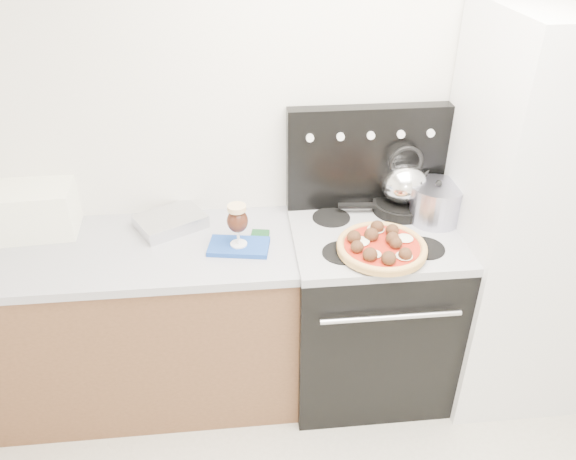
{
  "coord_description": "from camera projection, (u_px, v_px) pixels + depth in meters",
  "views": [
    {
      "loc": [
        -0.54,
        -0.94,
        2.29
      ],
      "look_at": [
        -0.34,
        1.05,
        1.04
      ],
      "focal_mm": 35.0,
      "sensor_mm": 36.0,
      "label": 1
    }
  ],
  "objects": [
    {
      "name": "stock_pot",
      "position": [
        436.0,
        204.0,
        2.61
      ],
      "size": [
        0.24,
        0.24,
        0.17
      ],
      "primitive_type": "cylinder",
      "rotation": [
        0.0,
        0.0,
        -0.03
      ],
      "color": "#ACABC2",
      "rests_on": "cooktop"
    },
    {
      "name": "base_cabinet",
      "position": [
        145.0,
        327.0,
        2.75
      ],
      "size": [
        1.45,
        0.6,
        0.86
      ],
      "primitive_type": "cube",
      "color": "brown",
      "rests_on": "ground"
    },
    {
      "name": "stove_body",
      "position": [
        368.0,
        313.0,
        2.81
      ],
      "size": [
        0.76,
        0.65,
        0.88
      ],
      "primitive_type": "cube",
      "color": "black",
      "rests_on": "ground"
    },
    {
      "name": "cooktop",
      "position": [
        375.0,
        236.0,
        2.57
      ],
      "size": [
        0.76,
        0.65,
        0.04
      ],
      "primitive_type": "cube",
      "color": "#ADADB2",
      "rests_on": "stove_body"
    },
    {
      "name": "countertop",
      "position": [
        131.0,
        250.0,
        2.51
      ],
      "size": [
        1.48,
        0.63,
        0.04
      ],
      "primitive_type": "cube",
      "color": "#AAAAB4",
      "rests_on": "base_cabinet"
    },
    {
      "name": "fridge",
      "position": [
        526.0,
        222.0,
        2.58
      ],
      "size": [
        0.64,
        0.68,
        1.9
      ],
      "primitive_type": "cube",
      "color": "silver",
      "rests_on": "ground"
    },
    {
      "name": "toaster_oven",
      "position": [
        35.0,
        209.0,
        2.56
      ],
      "size": [
        0.37,
        0.29,
        0.22
      ],
      "primitive_type": "cube",
      "rotation": [
        0.0,
        0.0,
        0.06
      ],
      "color": "white",
      "rests_on": "countertop"
    },
    {
      "name": "tea_kettle",
      "position": [
        404.0,
        179.0,
        2.64
      ],
      "size": [
        0.26,
        0.26,
        0.24
      ],
      "primitive_type": null,
      "rotation": [
        0.0,
        0.0,
        -0.2
      ],
      "color": "silver",
      "rests_on": "skillet"
    },
    {
      "name": "oven_mitt",
      "position": [
        239.0,
        247.0,
        2.48
      ],
      "size": [
        0.29,
        0.2,
        0.02
      ],
      "primitive_type": "cube",
      "rotation": [
        0.0,
        0.0,
        -0.17
      ],
      "color": "#1B44A2",
      "rests_on": "countertop"
    },
    {
      "name": "pizza_pan",
      "position": [
        381.0,
        252.0,
        2.42
      ],
      "size": [
        0.36,
        0.36,
        0.01
      ],
      "primitive_type": "cylinder",
      "rotation": [
        0.0,
        0.0,
        -0.03
      ],
      "color": "black",
      "rests_on": "cooktop"
    },
    {
      "name": "foil_sheet",
      "position": [
        171.0,
        221.0,
        2.63
      ],
      "size": [
        0.37,
        0.33,
        0.06
      ],
      "primitive_type": "cube",
      "rotation": [
        0.0,
        0.0,
        0.51
      ],
      "color": "white",
      "rests_on": "countertop"
    },
    {
      "name": "skillet",
      "position": [
        401.0,
        206.0,
        2.72
      ],
      "size": [
        0.3,
        0.3,
        0.05
      ],
      "primitive_type": "cylinder",
      "rotation": [
        0.0,
        0.0,
        -0.08
      ],
      "color": "black",
      "rests_on": "cooktop"
    },
    {
      "name": "pizza",
      "position": [
        382.0,
        245.0,
        2.4
      ],
      "size": [
        0.49,
        0.49,
        0.05
      ],
      "primitive_type": null,
      "rotation": [
        0.0,
        0.0,
        -0.34
      ],
      "color": "#EEB460",
      "rests_on": "pizza_pan"
    },
    {
      "name": "room_shell",
      "position": [
        428.0,
        299.0,
        1.63
      ],
      "size": [
        3.52,
        3.01,
        2.52
      ],
      "color": "beige",
      "rests_on": "ground"
    },
    {
      "name": "backguard",
      "position": [
        366.0,
        157.0,
        2.66
      ],
      "size": [
        0.76,
        0.08,
        0.5
      ],
      "primitive_type": "cube",
      "color": "black",
      "rests_on": "cooktop"
    },
    {
      "name": "beer_glass",
      "position": [
        238.0,
        225.0,
        2.42
      ],
      "size": [
        0.12,
        0.12,
        0.2
      ],
      "primitive_type": null,
      "rotation": [
        0.0,
        0.0,
        0.29
      ],
      "color": "#34170D",
      "rests_on": "oven_mitt"
    }
  ]
}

